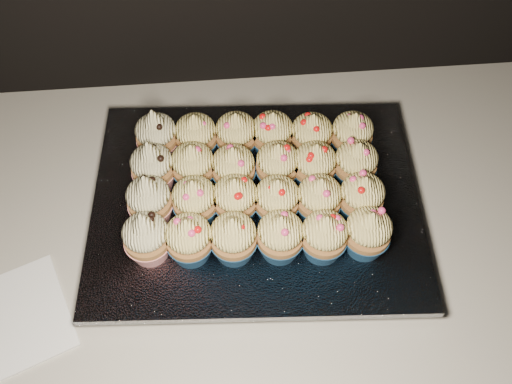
{
  "coord_description": "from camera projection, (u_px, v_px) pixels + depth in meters",
  "views": [
    {
      "loc": [
        -0.1,
        1.25,
        1.61
      ],
      "look_at": [
        -0.06,
        1.72,
        0.95
      ],
      "focal_mm": 40.0,
      "sensor_mm": 36.0,
      "label": 1
    }
  ],
  "objects": [
    {
      "name": "cupcake_15",
      "position": [
        277.0,
        165.0,
        0.81
      ],
      "size": [
        0.06,
        0.06,
        0.08
      ],
      "color": "navy",
      "rests_on": "foil_lining"
    },
    {
      "name": "cupcake_18",
      "position": [
        157.0,
        135.0,
        0.84
      ],
      "size": [
        0.06,
        0.06,
        0.1
      ],
      "color": "red",
      "rests_on": "foil_lining"
    },
    {
      "name": "cupcake_20",
      "position": [
        236.0,
        135.0,
        0.85
      ],
      "size": [
        0.06,
        0.06,
        0.08
      ],
      "color": "navy",
      "rests_on": "foil_lining"
    },
    {
      "name": "cupcake_13",
      "position": [
        193.0,
        166.0,
        0.81
      ],
      "size": [
        0.06,
        0.06,
        0.08
      ],
      "color": "navy",
      "rests_on": "foil_lining"
    },
    {
      "name": "cupcake_7",
      "position": [
        195.0,
        201.0,
        0.78
      ],
      "size": [
        0.06,
        0.06,
        0.08
      ],
      "color": "navy",
      "rests_on": "foil_lining"
    },
    {
      "name": "cupcake_2",
      "position": [
        233.0,
        238.0,
        0.74
      ],
      "size": [
        0.06,
        0.06,
        0.08
      ],
      "color": "navy",
      "rests_on": "foil_lining"
    },
    {
      "name": "cupcake_1",
      "position": [
        189.0,
        239.0,
        0.74
      ],
      "size": [
        0.06,
        0.06,
        0.08
      ],
      "color": "navy",
      "rests_on": "foil_lining"
    },
    {
      "name": "cupcake_11",
      "position": [
        361.0,
        197.0,
        0.78
      ],
      "size": [
        0.06,
        0.06,
        0.08
      ],
      "color": "navy",
      "rests_on": "foil_lining"
    },
    {
      "name": "cupcake_19",
      "position": [
        196.0,
        136.0,
        0.84
      ],
      "size": [
        0.06,
        0.06,
        0.08
      ],
      "color": "navy",
      "rests_on": "foil_lining"
    },
    {
      "name": "napkin",
      "position": [
        10.0,
        321.0,
        0.75
      ],
      "size": [
        0.19,
        0.19,
        0.0
      ],
      "primitive_type": "cube",
      "rotation": [
        0.0,
        0.0,
        0.39
      ],
      "color": "white",
      "rests_on": "worktop"
    },
    {
      "name": "cupcake_17",
      "position": [
        356.0,
        164.0,
        0.81
      ],
      "size": [
        0.06,
        0.06,
        0.08
      ],
      "color": "navy",
      "rests_on": "foil_lining"
    },
    {
      "name": "cupcake_0",
      "position": [
        147.0,
        237.0,
        0.74
      ],
      "size": [
        0.06,
        0.06,
        0.1
      ],
      "color": "red",
      "rests_on": "foil_lining"
    },
    {
      "name": "worktop",
      "position": [
        299.0,
        224.0,
        0.86
      ],
      "size": [
        2.44,
        0.64,
        0.04
      ],
      "primitive_type": "cube",
      "color": "silver",
      "rests_on": "cabinet"
    },
    {
      "name": "cupcake_14",
      "position": [
        233.0,
        169.0,
        0.81
      ],
      "size": [
        0.06,
        0.06,
        0.08
      ],
      "color": "navy",
      "rests_on": "foil_lining"
    },
    {
      "name": "cupcake_6",
      "position": [
        149.0,
        200.0,
        0.78
      ],
      "size": [
        0.06,
        0.06,
        0.1
      ],
      "color": "red",
      "rests_on": "foil_lining"
    },
    {
      "name": "cupcake_10",
      "position": [
        319.0,
        199.0,
        0.78
      ],
      "size": [
        0.06,
        0.06,
        0.08
      ],
      "color": "navy",
      "rests_on": "foil_lining"
    },
    {
      "name": "cupcake_3",
      "position": [
        280.0,
        236.0,
        0.74
      ],
      "size": [
        0.06,
        0.06,
        0.08
      ],
      "color": "navy",
      "rests_on": "foil_lining"
    },
    {
      "name": "cupcake_22",
      "position": [
        311.0,
        136.0,
        0.84
      ],
      "size": [
        0.06,
        0.06,
        0.08
      ],
      "color": "navy",
      "rests_on": "foil_lining"
    },
    {
      "name": "cupcake_4",
      "position": [
        324.0,
        236.0,
        0.74
      ],
      "size": [
        0.06,
        0.06,
        0.08
      ],
      "color": "navy",
      "rests_on": "foil_lining"
    },
    {
      "name": "cupcake_16",
      "position": [
        314.0,
        165.0,
        0.81
      ],
      "size": [
        0.06,
        0.06,
        0.08
      ],
      "color": "navy",
      "rests_on": "foil_lining"
    },
    {
      "name": "cabinet",
      "position": [
        286.0,
        334.0,
        1.23
      ],
      "size": [
        2.4,
        0.6,
        0.86
      ],
      "primitive_type": "cube",
      "color": "black",
      "rests_on": "ground"
    },
    {
      "name": "foil_lining",
      "position": [
        256.0,
        201.0,
        0.83
      ],
      "size": [
        0.49,
        0.39,
        0.01
      ],
      "primitive_type": "cube",
      "rotation": [
        0.0,
        0.0,
        -0.06
      ],
      "color": "silver",
      "rests_on": "baking_tray"
    },
    {
      "name": "cupcake_12",
      "position": [
        153.0,
        167.0,
        0.81
      ],
      "size": [
        0.06,
        0.06,
        0.1
      ],
      "color": "red",
      "rests_on": "foil_lining"
    },
    {
      "name": "cupcake_5",
      "position": [
        368.0,
        232.0,
        0.75
      ],
      "size": [
        0.06,
        0.06,
        0.08
      ],
      "color": "navy",
      "rests_on": "foil_lining"
    },
    {
      "name": "cupcake_8",
      "position": [
        235.0,
        199.0,
        0.78
      ],
      "size": [
        0.06,
        0.06,
        0.08
      ],
      "color": "navy",
      "rests_on": "foil_lining"
    },
    {
      "name": "cupcake_21",
      "position": [
        272.0,
        134.0,
        0.85
      ],
      "size": [
        0.06,
        0.06,
        0.08
      ],
      "color": "navy",
      "rests_on": "foil_lining"
    },
    {
      "name": "cupcake_23",
      "position": [
        352.0,
        135.0,
        0.85
      ],
      "size": [
        0.06,
        0.06,
        0.08
      ],
      "color": "navy",
      "rests_on": "foil_lining"
    },
    {
      "name": "cupcake_9",
      "position": [
        277.0,
        200.0,
        0.78
      ],
      "size": [
        0.06,
        0.06,
        0.08
      ],
      "color": "navy",
      "rests_on": "foil_lining"
    },
    {
      "name": "baking_tray",
      "position": [
        256.0,
        207.0,
        0.84
      ],
      "size": [
        0.45,
        0.36,
        0.02
      ],
      "primitive_type": "cube",
      "rotation": [
        0.0,
        0.0,
        -0.06
      ],
      "color": "black",
      "rests_on": "worktop"
    }
  ]
}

